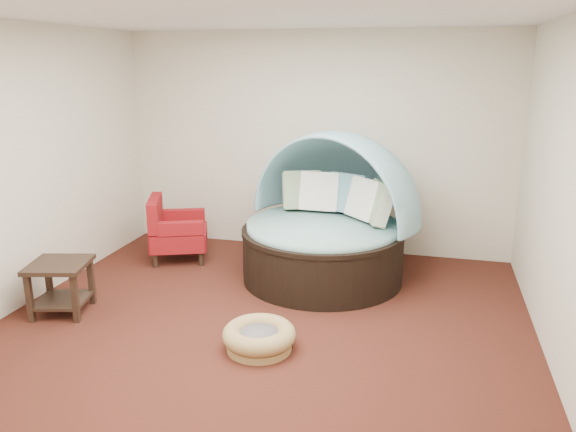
% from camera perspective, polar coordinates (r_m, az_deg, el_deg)
% --- Properties ---
extents(floor, '(5.00, 5.00, 0.00)m').
position_cam_1_polar(floor, '(5.35, -2.96, -11.46)').
color(floor, '#461C14').
rests_on(floor, ground).
extents(wall_back, '(5.00, 0.00, 5.00)m').
position_cam_1_polar(wall_back, '(7.26, 2.77, 7.39)').
color(wall_back, beige).
rests_on(wall_back, floor).
extents(wall_front, '(5.00, 0.00, 5.00)m').
position_cam_1_polar(wall_front, '(2.70, -19.42, -7.64)').
color(wall_front, beige).
rests_on(wall_front, floor).
extents(wall_left, '(0.00, 5.00, 5.00)m').
position_cam_1_polar(wall_left, '(6.10, -26.28, 4.26)').
color(wall_left, beige).
rests_on(wall_left, floor).
extents(wall_right, '(0.00, 5.00, 5.00)m').
position_cam_1_polar(wall_right, '(4.78, 26.78, 1.47)').
color(wall_right, beige).
rests_on(wall_right, floor).
extents(ceiling, '(5.00, 5.00, 0.00)m').
position_cam_1_polar(ceiling, '(4.78, -3.46, 20.02)').
color(ceiling, white).
rests_on(ceiling, wall_back).
extents(canopy_daybed, '(2.43, 2.40, 1.68)m').
position_cam_1_polar(canopy_daybed, '(6.36, 4.15, 0.47)').
color(canopy_daybed, black).
rests_on(canopy_daybed, floor).
extents(pet_basket, '(0.68, 0.68, 0.22)m').
position_cam_1_polar(pet_basket, '(4.97, -2.95, -12.18)').
color(pet_basket, olive).
rests_on(pet_basket, floor).
extents(red_armchair, '(0.89, 0.89, 0.81)m').
position_cam_1_polar(red_armchair, '(7.15, -11.46, -1.48)').
color(red_armchair, black).
rests_on(red_armchair, floor).
extents(side_table, '(0.66, 0.66, 0.52)m').
position_cam_1_polar(side_table, '(5.98, -22.11, -6.09)').
color(side_table, black).
rests_on(side_table, floor).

